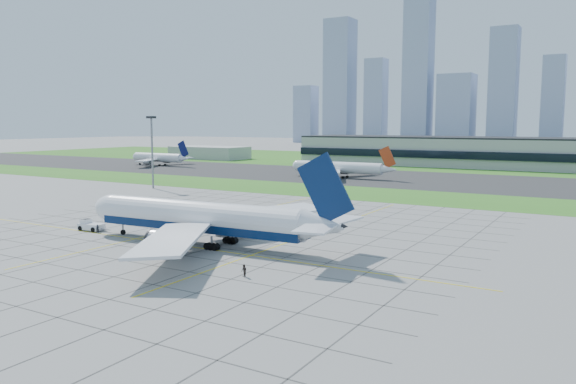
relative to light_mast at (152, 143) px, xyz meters
name	(u,v)px	position (x,y,z in m)	size (l,w,h in m)	color
ground	(180,242)	(70.00, -65.00, -16.18)	(1400.00, 1400.00, 0.00)	gray
grass_median	(363,193)	(70.00, 25.00, -16.16)	(700.00, 35.00, 0.04)	#347120
asphalt_taxiway	(415,179)	(70.00, 80.00, -16.15)	(700.00, 75.00, 0.04)	#383838
grass_far	(474,163)	(70.00, 190.00, -16.16)	(700.00, 145.00, 0.04)	#347120
apron_markings	(217,233)	(70.43, -53.91, -16.17)	(120.00, 130.00, 0.03)	#474744
terminal	(545,153)	(110.00, 164.87, -8.29)	(260.00, 43.00, 15.80)	#B7B7B2
service_block	(209,153)	(-90.00, 145.00, -12.18)	(50.00, 25.00, 8.00)	#B7B7B2
light_mast	(152,143)	(0.00, 0.00, 0.00)	(2.50, 2.50, 25.60)	gray
city_skyline	(528,87)	(61.29, 455.00, 42.91)	(523.00, 32.40, 160.00)	#93A2C1
airliner	(202,219)	(74.75, -64.14, -11.17)	(58.24, 58.91, 18.32)	white
pushback_tug	(90,226)	(44.76, -65.39, -15.14)	(8.50, 3.23, 2.35)	white
crew_near	(98,229)	(48.33, -66.45, -15.31)	(0.63, 0.42, 1.74)	black
crew_far	(244,271)	(94.98, -79.02, -15.22)	(0.94, 0.73, 1.93)	black
distant_jet_0	(159,158)	(-74.74, 82.04, -11.70)	(37.59, 42.66, 14.08)	white
distant_jet_1	(339,167)	(40.51, 69.03, -11.69)	(45.28, 42.66, 14.08)	white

